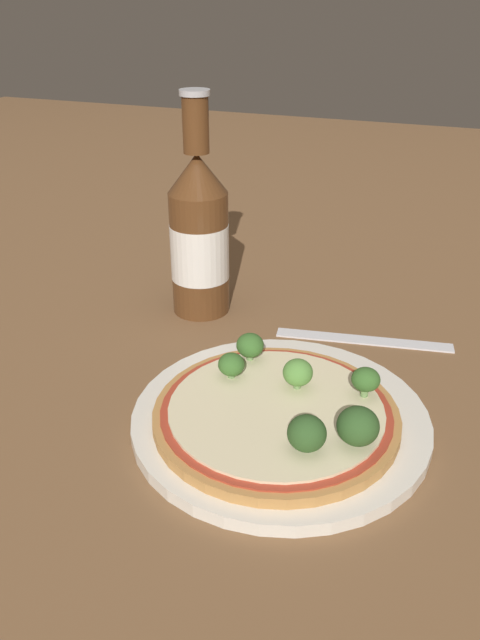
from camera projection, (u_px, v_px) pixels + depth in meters
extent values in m
plane|color=brown|center=(243.00, 427.00, 0.56)|extent=(3.00, 3.00, 0.00)
cylinder|color=silver|center=(280.00, 419.00, 0.56)|extent=(0.27, 0.27, 0.01)
cylinder|color=#B77F42|center=(276.00, 415.00, 0.55)|extent=(0.22, 0.22, 0.01)
cylinder|color=#A83823|center=(276.00, 410.00, 0.55)|extent=(0.20, 0.20, 0.00)
cylinder|color=beige|center=(276.00, 409.00, 0.55)|extent=(0.19, 0.19, 0.00)
cylinder|color=#6B8E51|center=(231.00, 373.00, 0.58)|extent=(0.01, 0.01, 0.01)
ellipsoid|color=#386628|center=(231.00, 364.00, 0.58)|extent=(0.02, 0.02, 0.02)
cylinder|color=#6B8E51|center=(297.00, 383.00, 0.57)|extent=(0.01, 0.01, 0.01)
ellipsoid|color=#568E3D|center=(298.00, 372.00, 0.56)|extent=(0.03, 0.03, 0.02)
cylinder|color=#6B8E51|center=(365.00, 390.00, 0.56)|extent=(0.01, 0.01, 0.01)
ellipsoid|color=#386628|center=(366.00, 379.00, 0.55)|extent=(0.03, 0.03, 0.02)
cylinder|color=#6B8E51|center=(250.00, 355.00, 0.61)|extent=(0.01, 0.01, 0.01)
ellipsoid|color=#386628|center=(250.00, 345.00, 0.61)|extent=(0.03, 0.03, 0.02)
cylinder|color=#6B8E51|center=(357.00, 439.00, 0.50)|extent=(0.01, 0.01, 0.01)
ellipsoid|color=#2D5123|center=(358.00, 426.00, 0.49)|extent=(0.03, 0.03, 0.03)
cylinder|color=#6B8E51|center=(306.00, 445.00, 0.49)|extent=(0.01, 0.01, 0.01)
ellipsoid|color=#2D5123|center=(307.00, 433.00, 0.49)|extent=(0.03, 0.03, 0.03)
cylinder|color=#563319|center=(200.00, 254.00, 0.73)|extent=(0.07, 0.07, 0.15)
cylinder|color=silver|center=(200.00, 251.00, 0.73)|extent=(0.07, 0.07, 0.07)
cone|color=#563319|center=(197.00, 173.00, 0.69)|extent=(0.07, 0.07, 0.04)
cylinder|color=#563319|center=(196.00, 125.00, 0.66)|extent=(0.03, 0.03, 0.06)
cylinder|color=#B2B2B7|center=(195.00, 92.00, 0.65)|extent=(0.03, 0.03, 0.01)
cube|color=silver|center=(364.00, 339.00, 0.70)|extent=(0.05, 0.20, 0.00)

